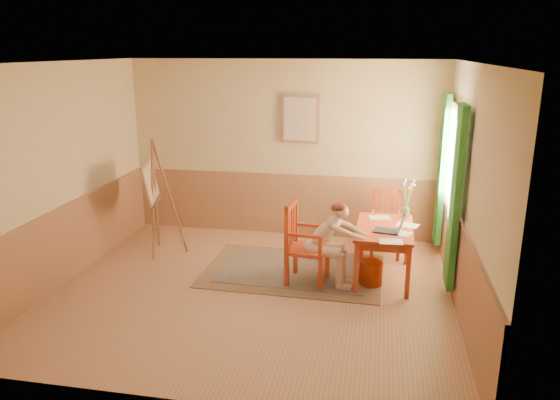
% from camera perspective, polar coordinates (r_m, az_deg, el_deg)
% --- Properties ---
extents(room, '(5.04, 4.54, 2.84)m').
position_cam_1_polar(room, '(6.37, -3.13, 1.81)').
color(room, tan).
rests_on(room, ground).
extents(wainscot, '(5.00, 4.50, 1.00)m').
position_cam_1_polar(wainscot, '(7.37, -1.56, -3.50)').
color(wainscot, '#AA7654').
rests_on(wainscot, room).
extents(window, '(0.12, 2.01, 2.20)m').
position_cam_1_polar(window, '(7.33, 17.74, 2.51)').
color(window, white).
rests_on(window, room).
extents(wall_portrait, '(0.60, 0.05, 0.76)m').
position_cam_1_polar(wall_portrait, '(8.36, 2.13, 8.69)').
color(wall_portrait, '#A57655').
rests_on(wall_portrait, room).
extents(rug, '(2.43, 1.65, 0.02)m').
position_cam_1_polar(rug, '(7.38, 1.43, -7.56)').
color(rug, '#8C7251').
rests_on(rug, room).
extents(table, '(0.75, 1.22, 0.72)m').
position_cam_1_polar(table, '(7.08, 11.10, -3.52)').
color(table, '#C64925').
rests_on(table, room).
extents(chair_left, '(0.54, 0.52, 1.07)m').
position_cam_1_polar(chair_left, '(6.87, 2.54, -4.67)').
color(chair_left, '#C64925').
rests_on(chair_left, room).
extents(chair_back, '(0.43, 0.45, 0.95)m').
position_cam_1_polar(chair_back, '(7.97, 11.22, -2.49)').
color(chair_back, '#C64925').
rests_on(chair_back, room).
extents(figure, '(0.85, 0.40, 1.12)m').
position_cam_1_polar(figure, '(6.77, 5.27, -4.29)').
color(figure, beige).
rests_on(figure, room).
extents(laptop, '(0.41, 0.29, 0.23)m').
position_cam_1_polar(laptop, '(6.85, 11.83, -3.01)').
color(laptop, '#1E2338').
rests_on(laptop, table).
extents(papers, '(0.68, 1.16, 0.00)m').
position_cam_1_polar(papers, '(6.99, 12.14, -3.03)').
color(papers, white).
rests_on(papers, table).
extents(vase, '(0.20, 0.27, 0.54)m').
position_cam_1_polar(vase, '(7.43, 13.43, -0.00)').
color(vase, '#3F724C').
rests_on(vase, table).
extents(wastebasket, '(0.36, 0.36, 0.32)m').
position_cam_1_polar(wastebasket, '(7.03, 9.68, -7.72)').
color(wastebasket, '#B0340B').
rests_on(wastebasket, room).
extents(easel, '(0.65, 0.77, 1.72)m').
position_cam_1_polar(easel, '(7.95, -13.48, 1.41)').
color(easel, brown).
rests_on(easel, room).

